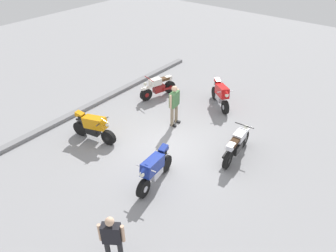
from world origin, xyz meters
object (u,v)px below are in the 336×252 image
(motorcycle_red_sportbike, at_px, (221,94))
(person_in_black_shirt, at_px, (112,238))
(motorcycle_blue_sportbike, at_px, (154,168))
(motorcycle_cream_vintage, at_px, (158,87))
(motorcycle_silver_cruiser, at_px, (237,145))
(motorcycle_orange_sportbike, at_px, (94,126))
(person_in_green_shirt, at_px, (174,103))

(motorcycle_red_sportbike, relative_size, person_in_black_shirt, 0.99)
(motorcycle_blue_sportbike, distance_m, motorcycle_red_sportbike, 5.68)
(motorcycle_blue_sportbike, bearing_deg, person_in_black_shirt, 11.13)
(person_in_black_shirt, bearing_deg, motorcycle_blue_sportbike, 166.17)
(motorcycle_cream_vintage, distance_m, person_in_black_shirt, 8.69)
(motorcycle_silver_cruiser, bearing_deg, motorcycle_orange_sportbike, 112.54)
(motorcycle_cream_vintage, distance_m, person_in_green_shirt, 2.57)
(person_in_green_shirt, bearing_deg, motorcycle_cream_vintage, 137.22)
(motorcycle_blue_sportbike, bearing_deg, motorcycle_red_sportbike, 178.99)
(motorcycle_orange_sportbike, bearing_deg, motorcycle_blue_sportbike, -16.43)
(motorcycle_blue_sportbike, xyz_separation_m, motorcycle_red_sportbike, (5.61, 0.89, 0.00))
(motorcycle_blue_sportbike, height_order, person_in_black_shirt, person_in_black_shirt)
(motorcycle_cream_vintage, bearing_deg, person_in_green_shirt, 70.87)
(motorcycle_silver_cruiser, distance_m, person_in_black_shirt, 5.58)
(person_in_black_shirt, xyz_separation_m, person_in_green_shirt, (5.85, 2.66, 0.11))
(motorcycle_blue_sportbike, xyz_separation_m, person_in_green_shirt, (3.11, 1.61, 0.42))
(motorcycle_cream_vintage, bearing_deg, motorcycle_red_sportbike, 126.63)
(motorcycle_silver_cruiser, relative_size, motorcycle_blue_sportbike, 1.07)
(motorcycle_orange_sportbike, bearing_deg, motorcycle_silver_cruiser, 17.13)
(motorcycle_cream_vintage, xyz_separation_m, motorcycle_blue_sportbike, (-4.55, -3.67, 0.11))
(motorcycle_blue_sportbike, distance_m, person_in_black_shirt, 2.95)
(motorcycle_blue_sportbike, relative_size, motorcycle_red_sportbike, 1.22)
(motorcycle_silver_cruiser, xyz_separation_m, motorcycle_red_sportbike, (2.79, 2.30, 0.07))
(motorcycle_silver_cruiser, relative_size, motorcycle_cream_vintage, 1.09)
(motorcycle_cream_vintage, xyz_separation_m, motorcycle_orange_sportbike, (-4.19, -0.33, 0.11))
(motorcycle_orange_sportbike, xyz_separation_m, person_in_black_shirt, (-3.09, -4.40, 0.31))
(motorcycle_blue_sportbike, relative_size, person_in_black_shirt, 1.21)
(motorcycle_cream_vintage, bearing_deg, motorcycle_blue_sportbike, 54.53)
(motorcycle_silver_cruiser, height_order, motorcycle_blue_sportbike, motorcycle_blue_sportbike)
(person_in_black_shirt, bearing_deg, motorcycle_red_sportbike, 158.15)
(motorcycle_blue_sportbike, xyz_separation_m, motorcycle_orange_sportbike, (0.36, 3.34, 0.00))
(motorcycle_red_sportbike, bearing_deg, person_in_green_shirt, -65.07)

